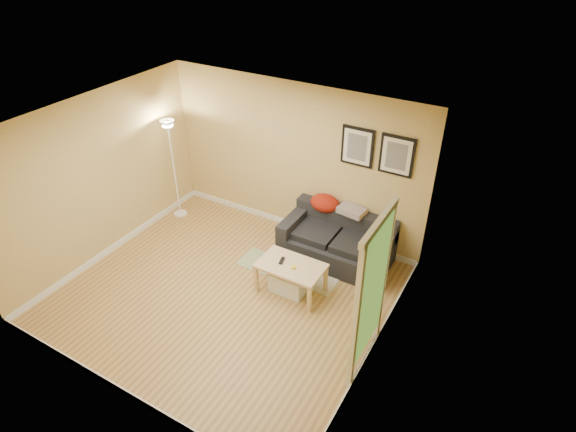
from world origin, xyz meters
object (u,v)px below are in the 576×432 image
object	(u,v)px
coffee_table	(291,278)
book_stack	(369,294)
sofa	(337,240)
floor_lamp	(174,172)
storage_bin	(289,281)
side_table	(367,313)

from	to	relation	value
coffee_table	book_stack	distance (m)	1.30
sofa	floor_lamp	xyz separation A→B (m)	(-3.04, -0.21, 0.49)
sofa	storage_bin	distance (m)	1.06
side_table	floor_lamp	world-z (taller)	floor_lamp
sofa	coffee_table	bearing A→B (deg)	-104.29
floor_lamp	sofa	bearing A→B (deg)	4.03
sofa	side_table	size ratio (longest dim) A/B	3.04
coffee_table	book_stack	world-z (taller)	book_stack
side_table	floor_lamp	distance (m)	4.17
storage_bin	book_stack	distance (m)	1.34
storage_bin	book_stack	xyz separation A→B (m)	(1.26, -0.15, 0.44)
book_stack	sofa	bearing A→B (deg)	133.72
sofa	book_stack	size ratio (longest dim) A/B	6.51
sofa	side_table	xyz separation A→B (m)	(0.98, -1.17, -0.10)
coffee_table	side_table	size ratio (longest dim) A/B	1.69
sofa	floor_lamp	distance (m)	3.08
coffee_table	storage_bin	distance (m)	0.08
coffee_table	floor_lamp	world-z (taller)	floor_lamp
side_table	sofa	bearing A→B (deg)	130.12
sofa	book_stack	bearing A→B (deg)	-49.59
sofa	storage_bin	xyz separation A→B (m)	(-0.28, -1.01, -0.21)
coffee_table	side_table	xyz separation A→B (m)	(1.24, -0.17, 0.04)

